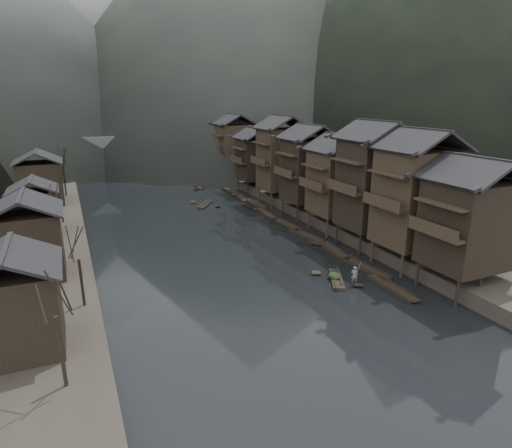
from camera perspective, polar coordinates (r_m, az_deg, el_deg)
water at (r=42.38m, az=0.94°, el=-8.54°), size 300.00×300.00×0.00m
right_bank at (r=92.16m, az=10.37°, el=5.80°), size 40.00×200.00×1.80m
stilt_houses at (r=63.90m, az=8.02°, el=8.37°), size 9.00×67.60×15.57m
left_houses at (r=56.41m, az=-27.69°, el=2.09°), size 8.10×53.20×8.73m
bare_trees at (r=62.68m, az=-24.32°, el=4.70°), size 3.88×71.82×7.77m
moored_sampans at (r=70.27m, az=0.52°, el=2.06°), size 2.65×72.39×0.47m
midriver_boats at (r=87.44m, az=-9.25°, el=4.80°), size 5.90×34.71×0.45m
stone_bridge at (r=108.71m, az=-15.38°, el=9.39°), size 40.00×6.00×9.00m
hills at (r=205.86m, az=-18.99°, el=26.23°), size 320.00×380.00×117.98m
hero_sampan at (r=44.64m, az=10.70°, el=-7.19°), size 3.37×5.21×0.44m
cargo_heap at (r=44.50m, az=10.46°, el=-6.42°), size 1.19×1.56×0.72m
boatman at (r=43.44m, az=13.01°, el=-6.37°), size 0.81×0.75×1.85m
bamboo_pole at (r=42.58m, az=13.47°, el=-2.98°), size 1.05×2.62×3.55m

